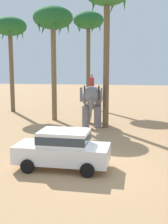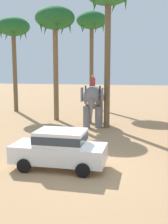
# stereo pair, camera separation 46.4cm
# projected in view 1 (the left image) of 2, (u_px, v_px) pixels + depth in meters

# --- Properties ---
(ground_plane) EXTENTS (120.00, 120.00, 0.00)m
(ground_plane) POSITION_uv_depth(u_px,v_px,m) (87.00, 169.00, 12.42)
(ground_plane) COLOR tan
(car_sedan_foreground) EXTENTS (4.13, 1.93, 1.70)m
(car_sedan_foreground) POSITION_uv_depth(u_px,v_px,m) (63.00, 148.00, 12.41)
(car_sedan_foreground) COLOR white
(car_sedan_foreground) RESTS_ON ground
(elephant_with_mahout) EXTENTS (1.92, 3.95, 3.88)m
(elephant_with_mahout) POSITION_uv_depth(u_px,v_px,m) (92.00, 100.00, 21.39)
(elephant_with_mahout) COLOR slate
(elephant_with_mahout) RESTS_ON ground
(palm_tree_behind_elephant) EXTENTS (3.20, 3.20, 9.20)m
(palm_tree_behind_elephant) POSITION_uv_depth(u_px,v_px,m) (53.00, 22.00, 22.75)
(palm_tree_behind_elephant) COLOR brown
(palm_tree_behind_elephant) RESTS_ON ground
(palm_tree_near_hut) EXTENTS (3.20, 3.20, 9.19)m
(palm_tree_near_hut) POSITION_uv_depth(u_px,v_px,m) (10.00, 30.00, 27.34)
(palm_tree_near_hut) COLOR brown
(palm_tree_near_hut) RESTS_ON ground
(palm_tree_far_back) EXTENTS (3.20, 3.20, 10.15)m
(palm_tree_far_back) POSITION_uv_depth(u_px,v_px,m) (88.00, 24.00, 29.79)
(palm_tree_far_back) COLOR brown
(palm_tree_far_back) RESTS_ON ground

